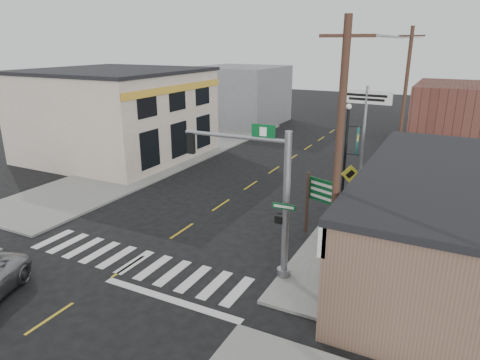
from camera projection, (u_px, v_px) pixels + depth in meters
The scene contains 19 objects.
ground at pixel (128, 266), 18.09m from camera, with size 140.00×140.00×0.00m, color black.
sidewalk_right at pixel (395, 202), 25.21m from camera, with size 6.00×38.00×0.13m, color gray.
sidewalk_left at pixel (151, 164), 32.97m from camera, with size 6.00×38.00×0.13m, color gray.
center_line at pixel (221, 205), 24.87m from camera, with size 0.12×56.00×0.01m, color gold.
crosswalk at pixel (135, 262), 18.42m from camera, with size 11.00×2.20×0.01m, color silver.
left_building at pixel (117, 115), 34.51m from camera, with size 12.00×12.00×6.80m, color beige.
bldg_distant_right at pixel (463, 116), 37.49m from camera, with size 8.00×10.00×5.60m, color brown.
bldg_distant_left at pixel (240, 95), 48.97m from camera, with size 9.00×10.00×6.40m, color slate.
traffic_signal_pole at pixel (269, 188), 16.36m from camera, with size 4.77×0.38×6.04m.
guide_sign at pixel (322, 197), 20.08m from camera, with size 1.75×0.14×3.06m.
fire_hydrant at pixel (330, 250), 18.38m from camera, with size 0.23×0.23×0.74m.
ped_crossing_sign at pixel (350, 179), 23.15m from camera, with size 1.02×0.07×2.64m.
lamp_post at pixel (347, 149), 23.10m from camera, with size 0.76×0.60×5.83m.
dance_center_sign at pixel (366, 111), 26.21m from camera, with size 3.01×0.19×6.40m.
bare_tree at pixel (410, 177), 18.42m from camera, with size 2.15×2.15×4.29m.
shrub_front at pixel (367, 272), 16.32m from camera, with size 1.42×1.42×1.07m, color #163418.
shrub_back at pixel (423, 244), 18.76m from camera, with size 1.23×1.23×0.92m, color #163218.
utility_pole_near at pixel (338, 166), 14.24m from camera, with size 1.69×0.25×9.74m.
utility_pole_far at pixel (404, 98), 30.27m from camera, with size 1.73×0.26×9.96m.
Camera 1 is at (11.49, -12.19, 9.07)m, focal length 32.00 mm.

